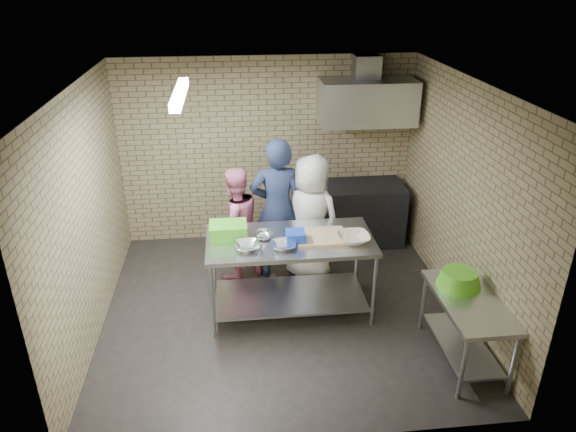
{
  "coord_description": "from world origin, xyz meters",
  "views": [
    {
      "loc": [
        -0.51,
        -5.34,
        3.79
      ],
      "look_at": [
        0.1,
        0.2,
        1.15
      ],
      "focal_mm": 33.13,
      "sensor_mm": 36.0,
      "label": 1
    }
  ],
  "objects_px": {
    "side_counter": "(465,329)",
    "bottle_green": "(395,104)",
    "prep_table": "(290,274)",
    "stove": "(361,213)",
    "woman_pink": "(235,224)",
    "woman_white": "(311,218)",
    "man_navy": "(277,210)",
    "blue_tub": "(296,237)",
    "green_crate": "(228,230)",
    "green_basin": "(459,279)",
    "bottle_red": "(367,104)"
  },
  "relations": [
    {
      "from": "green_basin",
      "to": "bottle_red",
      "type": "distance_m",
      "value": 3.01
    },
    {
      "from": "stove",
      "to": "bottle_red",
      "type": "height_order",
      "value": "bottle_red"
    },
    {
      "from": "side_counter",
      "to": "bottle_green",
      "type": "relative_size",
      "value": 8.0
    },
    {
      "from": "bottle_green",
      "to": "man_navy",
      "type": "relative_size",
      "value": 0.08
    },
    {
      "from": "blue_tub",
      "to": "bottle_red",
      "type": "height_order",
      "value": "bottle_red"
    },
    {
      "from": "blue_tub",
      "to": "bottle_red",
      "type": "distance_m",
      "value": 2.55
    },
    {
      "from": "prep_table",
      "to": "stove",
      "type": "bearing_deg",
      "value": 52.92
    },
    {
      "from": "green_basin",
      "to": "bottle_green",
      "type": "height_order",
      "value": "bottle_green"
    },
    {
      "from": "green_basin",
      "to": "bottle_red",
      "type": "height_order",
      "value": "bottle_red"
    },
    {
      "from": "green_crate",
      "to": "woman_pink",
      "type": "relative_size",
      "value": 0.28
    },
    {
      "from": "green_crate",
      "to": "blue_tub",
      "type": "height_order",
      "value": "green_crate"
    },
    {
      "from": "side_counter",
      "to": "blue_tub",
      "type": "xyz_separation_m",
      "value": [
        -1.65,
        1.0,
        0.65
      ]
    },
    {
      "from": "bottle_red",
      "to": "man_navy",
      "type": "distance_m",
      "value": 2.05
    },
    {
      "from": "prep_table",
      "to": "side_counter",
      "type": "height_order",
      "value": "prep_table"
    },
    {
      "from": "woman_pink",
      "to": "stove",
      "type": "bearing_deg",
      "value": 175.37
    },
    {
      "from": "blue_tub",
      "to": "man_navy",
      "type": "height_order",
      "value": "man_navy"
    },
    {
      "from": "side_counter",
      "to": "bottle_green",
      "type": "distance_m",
      "value": 3.41
    },
    {
      "from": "side_counter",
      "to": "stove",
      "type": "distance_m",
      "value": 2.79
    },
    {
      "from": "prep_table",
      "to": "woman_pink",
      "type": "distance_m",
      "value": 1.09
    },
    {
      "from": "stove",
      "to": "green_crate",
      "type": "bearing_deg",
      "value": -141.83
    },
    {
      "from": "green_basin",
      "to": "woman_pink",
      "type": "xyz_separation_m",
      "value": [
        -2.3,
        1.7,
        -0.07
      ]
    },
    {
      "from": "green_crate",
      "to": "man_navy",
      "type": "bearing_deg",
      "value": 47.76
    },
    {
      "from": "green_crate",
      "to": "woman_white",
      "type": "xyz_separation_m",
      "value": [
        1.05,
        0.63,
        -0.2
      ]
    },
    {
      "from": "stove",
      "to": "woman_pink",
      "type": "relative_size",
      "value": 0.79
    },
    {
      "from": "prep_table",
      "to": "man_navy",
      "type": "xyz_separation_m",
      "value": [
        -0.07,
        0.81,
        0.47
      ]
    },
    {
      "from": "side_counter",
      "to": "man_navy",
      "type": "height_order",
      "value": "man_navy"
    },
    {
      "from": "man_navy",
      "to": "side_counter",
      "type": "bearing_deg",
      "value": 136.1
    },
    {
      "from": "stove",
      "to": "man_navy",
      "type": "bearing_deg",
      "value": -147.52
    },
    {
      "from": "blue_tub",
      "to": "bottle_red",
      "type": "bearing_deg",
      "value": 57.93
    },
    {
      "from": "stove",
      "to": "woman_pink",
      "type": "distance_m",
      "value": 2.06
    },
    {
      "from": "prep_table",
      "to": "bottle_green",
      "type": "distance_m",
      "value": 2.97
    },
    {
      "from": "prep_table",
      "to": "green_basin",
      "type": "xyz_separation_m",
      "value": [
        1.68,
        -0.85,
        0.36
      ]
    },
    {
      "from": "bottle_green",
      "to": "woman_white",
      "type": "relative_size",
      "value": 0.09
    },
    {
      "from": "stove",
      "to": "woman_white",
      "type": "distance_m",
      "value": 1.33
    },
    {
      "from": "green_crate",
      "to": "blue_tub",
      "type": "bearing_deg",
      "value": -16.35
    },
    {
      "from": "stove",
      "to": "green_crate",
      "type": "distance_m",
      "value": 2.55
    },
    {
      "from": "green_basin",
      "to": "bottle_green",
      "type": "xyz_separation_m",
      "value": [
        0.02,
        2.74,
        1.18
      ]
    },
    {
      "from": "prep_table",
      "to": "bottle_green",
      "type": "height_order",
      "value": "bottle_green"
    },
    {
      "from": "green_crate",
      "to": "bottle_red",
      "type": "xyz_separation_m",
      "value": [
        2.0,
        1.77,
        0.99
      ]
    },
    {
      "from": "bottle_green",
      "to": "woman_white",
      "type": "xyz_separation_m",
      "value": [
        -1.35,
        -1.14,
        -1.17
      ]
    },
    {
      "from": "bottle_red",
      "to": "man_navy",
      "type": "height_order",
      "value": "bottle_red"
    },
    {
      "from": "stove",
      "to": "blue_tub",
      "type": "distance_m",
      "value": 2.2
    },
    {
      "from": "side_counter",
      "to": "man_navy",
      "type": "distance_m",
      "value": 2.67
    },
    {
      "from": "bottle_green",
      "to": "stove",
      "type": "bearing_deg",
      "value": -151.93
    },
    {
      "from": "stove",
      "to": "man_navy",
      "type": "distance_m",
      "value": 1.64
    },
    {
      "from": "prep_table",
      "to": "green_basin",
      "type": "relative_size",
      "value": 4.16
    },
    {
      "from": "stove",
      "to": "woman_white",
      "type": "height_order",
      "value": "woman_white"
    },
    {
      "from": "bottle_red",
      "to": "bottle_green",
      "type": "distance_m",
      "value": 0.4
    },
    {
      "from": "side_counter",
      "to": "woman_white",
      "type": "xyz_separation_m",
      "value": [
        -1.35,
        1.85,
        0.47
      ]
    },
    {
      "from": "stove",
      "to": "prep_table",
      "type": "bearing_deg",
      "value": -127.08
    }
  ]
}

